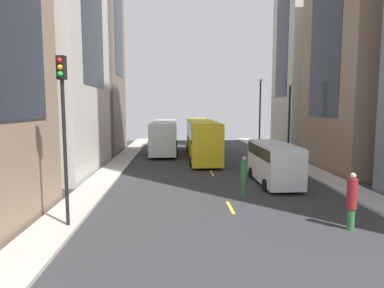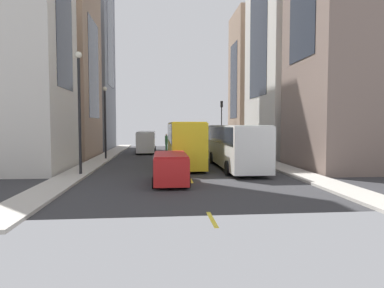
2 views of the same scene
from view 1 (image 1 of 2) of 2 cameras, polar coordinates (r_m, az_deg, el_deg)
ground_plane at (r=28.85m, az=2.54°, el=-3.40°), size 40.94×40.94×0.00m
sidewalk_west at (r=29.14m, az=-12.41°, el=-3.30°), size 1.87×44.00×0.15m
sidewalk_east at (r=30.46m, az=16.82°, el=-3.00°), size 1.87×44.00×0.15m
lane_stripe_1 at (r=16.66m, az=6.57°, el=-10.71°), size 0.16×2.00×0.01m
lane_stripe_2 at (r=24.74m, az=3.43°, el=-5.03°), size 0.16×2.00×0.01m
lane_stripe_3 at (r=32.98m, az=1.87°, el=-2.15°), size 0.16×2.00×0.01m
lane_stripe_4 at (r=41.29m, az=0.94°, el=-0.43°), size 0.16×2.00×0.01m
lane_stripe_5 at (r=49.63m, az=0.32°, el=0.71°), size 0.16×2.00×0.01m
building_east_1 at (r=29.71m, az=28.04°, el=13.79°), size 7.05×9.38×18.21m
building_east_2 at (r=39.69m, az=20.35°, el=18.17°), size 7.15×7.13×26.54m
city_bus_white at (r=35.88m, az=-4.75°, el=1.73°), size 2.80×11.06×3.35m
streetcar_yellow at (r=32.08m, az=1.66°, el=1.42°), size 2.70×13.63×3.59m
delivery_van_white at (r=21.83m, az=13.79°, el=-2.71°), size 2.25×5.97×2.58m
car_red_0 at (r=42.26m, az=2.57°, el=1.11°), size 2.05×4.39×1.74m
pedestrian_waiting_curb at (r=14.83m, az=25.60°, el=-8.58°), size 0.40×0.40×2.31m
pedestrian_walking_far at (r=18.56m, az=8.89°, el=-5.26°), size 0.36×0.36×2.20m
traffic_light_near_corner at (r=13.94m, az=-21.14°, el=5.30°), size 0.32×0.44×6.68m
streetlamp_near at (r=29.98m, az=16.28°, el=5.15°), size 0.44×0.44×6.89m
streetlamp_far at (r=39.68m, az=11.54°, el=6.34°), size 0.44×0.44×7.98m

